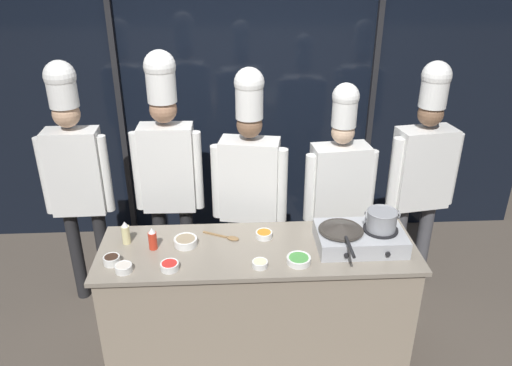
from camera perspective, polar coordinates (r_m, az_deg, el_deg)
ground_plane at (r=3.85m, az=0.21°, el=-18.72°), size 24.00×24.00×0.00m
window_wall_back at (r=4.72m, az=-1.01°, el=9.25°), size 5.51×0.09×2.70m
demo_counter at (r=3.54m, az=0.22°, el=-13.51°), size 2.08×0.65×0.90m
portable_stove at (r=3.34m, az=11.78°, el=-6.15°), size 0.56×0.38×0.12m
frying_pan at (r=3.26m, az=9.72°, el=-5.03°), size 0.29×0.50×0.05m
stock_pot at (r=3.31m, az=14.17°, el=-4.07°), size 0.22×0.20×0.13m
squeeze_bottle_chili at (r=3.30m, az=-11.74°, el=-6.28°), size 0.06×0.06×0.15m
squeeze_bottle_oil at (r=3.40m, az=-14.67°, el=-5.54°), size 0.05×0.05×0.16m
prep_bowl_noodles at (r=3.09m, az=0.41°, el=-9.19°), size 0.10×0.10×0.04m
prep_bowl_carrots at (r=3.37m, az=0.92°, el=-5.86°), size 0.11×0.11×0.04m
prep_bowl_onion at (r=3.15m, az=-14.90°, el=-9.33°), size 0.11×0.11×0.05m
prep_bowl_mushrooms at (r=3.32m, az=-8.05°, el=-6.59°), size 0.15×0.15×0.05m
prep_bowl_bell_pepper at (r=3.11m, az=-9.85°, el=-9.28°), size 0.12×0.12×0.05m
prep_bowl_scallions at (r=3.14m, az=4.90°, el=-8.70°), size 0.15×0.15×0.04m
prep_bowl_soy_glaze at (r=3.24m, az=-16.17°, el=-8.40°), size 0.10×0.10×0.05m
serving_spoon_slotted at (r=3.38m, az=-3.18°, el=-6.22°), size 0.26×0.15×0.02m
chef_head at (r=3.96m, az=-19.95°, el=1.71°), size 0.52×0.22×1.98m
chef_sous at (r=3.79m, az=-10.08°, el=2.45°), size 0.52×0.22×2.04m
chef_line at (r=3.73m, az=-0.72°, el=0.56°), size 0.56×0.30×1.94m
chef_pastry at (r=3.92m, az=9.47°, el=0.08°), size 0.56×0.27×1.80m
chef_apprentice at (r=4.08m, az=18.48°, el=1.74°), size 0.57×0.29×1.94m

